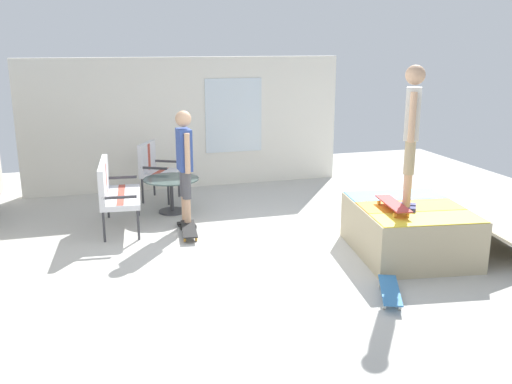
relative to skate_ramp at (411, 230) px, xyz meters
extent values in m
cube|color=beige|center=(0.63, 1.70, -0.38)|extent=(12.00, 12.00, 0.10)
cube|color=white|center=(4.43, 2.20, 0.89)|extent=(0.20, 6.00, 2.45)
cube|color=silver|center=(4.32, 1.30, 1.02)|extent=(0.03, 1.10, 1.40)
cube|color=tan|center=(0.00, 0.03, -0.01)|extent=(1.82, 1.57, 0.65)
cube|color=yellow|center=(-0.54, 0.11, 0.32)|extent=(0.71, 1.37, 0.01)
cube|color=orange|center=(0.00, 0.03, 0.32)|extent=(0.71, 1.37, 0.01)
cube|color=#4C99D8|center=(0.55, -0.05, 0.32)|extent=(0.71, 1.37, 0.01)
cylinder|color=#B2B2B7|center=(0.10, 0.68, 0.29)|extent=(1.57, 0.28, 0.05)
cube|color=tan|center=(-0.15, -1.04, -0.04)|extent=(1.72, 1.14, 0.53)
cylinder|color=#38383D|center=(1.55, 3.40, -0.11)|extent=(0.04, 0.04, 0.44)
cylinder|color=#38383D|center=(2.72, 3.30, -0.11)|extent=(0.04, 0.04, 0.44)
cylinder|color=#38383D|center=(1.59, 3.87, -0.11)|extent=(0.04, 0.04, 0.44)
cylinder|color=#38383D|center=(2.76, 3.77, -0.11)|extent=(0.04, 0.04, 0.44)
cube|color=silver|center=(2.15, 3.58, 0.15)|extent=(1.29, 0.65, 0.08)
cube|color=#B74738|center=(2.15, 3.58, 0.19)|extent=(1.21, 0.20, 0.00)
cube|color=silver|center=(2.17, 3.82, 0.44)|extent=(1.25, 0.19, 0.50)
cube|color=#B74738|center=(2.17, 3.82, 0.44)|extent=(0.11, 0.09, 0.46)
cube|color=#38383D|center=(1.55, 3.63, 0.31)|extent=(0.08, 0.47, 0.04)
cube|color=#38383D|center=(2.76, 3.53, 0.31)|extent=(0.08, 0.47, 0.04)
cylinder|color=#38383D|center=(3.21, 2.74, -0.11)|extent=(0.04, 0.04, 0.44)
cylinder|color=#38383D|center=(3.69, 2.49, -0.11)|extent=(0.04, 0.04, 0.44)
cylinder|color=#38383D|center=(3.43, 3.16, -0.11)|extent=(0.04, 0.04, 0.44)
cylinder|color=#38383D|center=(3.91, 2.90, -0.11)|extent=(0.04, 0.04, 0.44)
cube|color=silver|center=(3.56, 2.82, 0.15)|extent=(0.81, 0.78, 0.08)
cube|color=#B74738|center=(3.56, 2.82, 0.19)|extent=(0.56, 0.36, 0.00)
cube|color=silver|center=(3.67, 3.03, 0.44)|extent=(0.58, 0.36, 0.50)
cube|color=#B74738|center=(3.67, 3.03, 0.44)|extent=(0.13, 0.12, 0.46)
cube|color=#38383D|center=(3.31, 2.96, 0.31)|extent=(0.26, 0.43, 0.04)
cube|color=#38383D|center=(3.82, 2.69, 0.31)|extent=(0.26, 0.43, 0.04)
cylinder|color=#38383D|center=(2.76, 2.75, -0.05)|extent=(0.06, 0.06, 0.55)
cylinder|color=#38383D|center=(2.76, 2.75, -0.31)|extent=(0.44, 0.44, 0.03)
cylinder|color=#425651|center=(2.76, 2.75, 0.23)|extent=(0.90, 0.90, 0.02)
cube|color=black|center=(1.85, 2.65, -0.30)|extent=(0.12, 0.25, 0.05)
cylinder|color=tan|center=(1.85, 2.65, -0.07)|extent=(0.10, 0.10, 0.42)
cylinder|color=#4C4C51|center=(1.85, 2.65, 0.34)|extent=(0.13, 0.13, 0.42)
cube|color=black|center=(2.02, 2.66, -0.30)|extent=(0.12, 0.25, 0.05)
cylinder|color=tan|center=(2.02, 2.66, -0.07)|extent=(0.10, 0.10, 0.42)
cylinder|color=#4C4C51|center=(2.02, 2.66, 0.34)|extent=(0.13, 0.13, 0.42)
cube|color=#334C99|center=(1.93, 2.65, 0.86)|extent=(0.33, 0.20, 0.61)
sphere|color=tan|center=(1.93, 2.65, 1.31)|extent=(0.23, 0.23, 0.23)
cylinder|color=tan|center=(1.73, 2.64, 0.84)|extent=(0.08, 0.08, 0.58)
cylinder|color=tan|center=(2.13, 2.66, 0.84)|extent=(0.08, 0.08, 0.58)
cube|color=navy|center=(-0.19, 0.22, 0.36)|extent=(0.22, 0.26, 0.05)
cylinder|color=tan|center=(-0.19, 0.22, 0.59)|extent=(0.10, 0.10, 0.42)
cylinder|color=tan|center=(-0.19, 0.22, 1.02)|extent=(0.13, 0.13, 0.42)
cube|color=navy|center=(-0.05, 0.13, 0.36)|extent=(0.22, 0.26, 0.05)
cylinder|color=tan|center=(-0.05, 0.13, 0.59)|extent=(0.10, 0.10, 0.42)
cylinder|color=tan|center=(-0.05, 0.13, 1.02)|extent=(0.13, 0.13, 0.42)
cube|color=silver|center=(-0.12, 0.17, 1.54)|extent=(0.37, 0.32, 0.63)
sphere|color=tan|center=(-0.12, 0.17, 2.00)|extent=(0.24, 0.24, 0.24)
cylinder|color=tan|center=(-0.29, 0.28, 1.52)|extent=(0.08, 0.08, 0.60)
cylinder|color=tan|center=(0.05, 0.07, 1.52)|extent=(0.08, 0.08, 0.60)
cube|color=black|center=(1.55, 2.68, -0.23)|extent=(0.82, 0.28, 0.02)
cylinder|color=gold|center=(1.82, 2.57, -0.30)|extent=(0.06, 0.04, 0.06)
cylinder|color=gold|center=(1.84, 2.73, -0.30)|extent=(0.06, 0.04, 0.06)
cylinder|color=gold|center=(1.27, 2.63, -0.30)|extent=(0.06, 0.04, 0.06)
cylinder|color=gold|center=(1.28, 2.79, -0.30)|extent=(0.06, 0.04, 0.06)
cube|color=#3372B2|center=(-1.14, 0.93, -0.23)|extent=(0.81, 0.51, 0.02)
cylinder|color=silver|center=(-0.92, 0.75, -0.30)|extent=(0.06, 0.05, 0.06)
cylinder|color=silver|center=(-0.86, 0.89, -0.30)|extent=(0.06, 0.05, 0.06)
cylinder|color=silver|center=(-1.43, 0.97, -0.30)|extent=(0.06, 0.05, 0.06)
cylinder|color=silver|center=(-1.37, 1.12, -0.30)|extent=(0.06, 0.05, 0.06)
cube|color=#B23838|center=(-0.13, 0.37, 0.42)|extent=(0.82, 0.32, 0.01)
cylinder|color=gold|center=(0.13, 0.25, 0.36)|extent=(0.06, 0.04, 0.06)
cylinder|color=gold|center=(0.16, 0.41, 0.36)|extent=(0.06, 0.04, 0.06)
cylinder|color=gold|center=(-0.42, 0.33, 0.36)|extent=(0.06, 0.04, 0.06)
cylinder|color=gold|center=(-0.40, 0.49, 0.36)|extent=(0.06, 0.04, 0.06)
camera|label=1|loc=(-6.23, 3.96, 2.39)|focal=39.97mm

